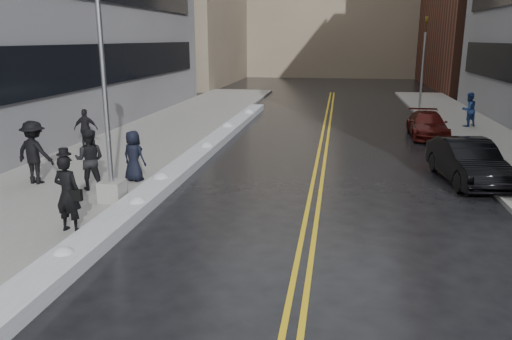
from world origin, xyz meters
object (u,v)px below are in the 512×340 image
at_px(traffic_signal, 423,60).
at_px(fire_hydrant, 484,146).
at_px(pedestrian_e, 35,152).
at_px(lamppost, 107,120).
at_px(car_maroon, 428,125).
at_px(pedestrian_d, 86,129).
at_px(pedestrian_east, 469,110).
at_px(car_black, 468,161).
at_px(pedestrian_b, 90,160).
at_px(pedestrian_fedora, 68,193).
at_px(pedestrian_c, 134,156).

bearing_deg(traffic_signal, fire_hydrant, -87.95).
bearing_deg(pedestrian_e, lamppost, 167.40).
xyz_separation_m(lamppost, car_maroon, (10.80, 12.49, -1.92)).
bearing_deg(pedestrian_d, pedestrian_east, -165.83).
distance_m(pedestrian_e, car_maroon, 17.94).
distance_m(traffic_signal, car_black, 17.91).
height_order(fire_hydrant, pedestrian_d, pedestrian_d).
relative_size(car_black, car_maroon, 1.05).
bearing_deg(fire_hydrant, pedestrian_d, -175.18).
relative_size(pedestrian_b, pedestrian_e, 0.93).
distance_m(fire_hydrant, traffic_signal, 14.30).
relative_size(fire_hydrant, traffic_signal, 0.12).
xyz_separation_m(traffic_signal, pedestrian_e, (-15.05, -20.65, -2.22)).
relative_size(fire_hydrant, pedestrian_fedora, 0.38).
xyz_separation_m(fire_hydrant, car_black, (-1.50, -3.68, 0.18)).
xyz_separation_m(lamppost, traffic_signal, (11.80, 22.00, 0.87)).
relative_size(lamppost, car_black, 1.73).
relative_size(pedestrian_b, pedestrian_d, 1.12).
xyz_separation_m(fire_hydrant, pedestrian_d, (-16.54, -1.39, 0.45)).
xyz_separation_m(pedestrian_fedora, pedestrian_c, (-0.21, 4.51, -0.12)).
xyz_separation_m(pedestrian_east, car_black, (-2.51, -10.85, -0.33)).
distance_m(pedestrian_b, car_black, 12.43).
height_order(pedestrian_e, car_black, pedestrian_e).
height_order(traffic_signal, pedestrian_east, traffic_signal).
bearing_deg(pedestrian_b, lamppost, 128.03).
bearing_deg(fire_hydrant, pedestrian_c, -154.86).
bearing_deg(car_maroon, pedestrian_b, -135.15).
distance_m(pedestrian_b, pedestrian_d, 6.38).
distance_m(pedestrian_d, pedestrian_e, 5.35).
distance_m(fire_hydrant, pedestrian_e, 16.92).
relative_size(pedestrian_e, car_black, 0.47).
bearing_deg(traffic_signal, pedestrian_c, -121.14).
relative_size(traffic_signal, pedestrian_east, 3.30).
bearing_deg(pedestrian_fedora, pedestrian_b, -63.87).
bearing_deg(car_black, pedestrian_c, -176.47).
relative_size(pedestrian_east, car_black, 0.41).
height_order(fire_hydrant, pedestrian_e, pedestrian_e).
bearing_deg(pedestrian_fedora, pedestrian_d, -57.75).
bearing_deg(fire_hydrant, pedestrian_east, 82.02).
xyz_separation_m(pedestrian_d, car_black, (15.04, -2.28, -0.28)).
height_order(lamppost, pedestrian_d, lamppost).
height_order(traffic_signal, pedestrian_c, traffic_signal).
relative_size(pedestrian_b, pedestrian_east, 1.05).
xyz_separation_m(pedestrian_b, pedestrian_e, (-2.08, 0.34, 0.08)).
height_order(pedestrian_east, car_maroon, pedestrian_east).
relative_size(pedestrian_fedora, pedestrian_b, 1.01).
bearing_deg(lamppost, pedestrian_d, 122.70).
distance_m(fire_hydrant, pedestrian_c, 13.82).
bearing_deg(pedestrian_east, traffic_signal, -108.33).
height_order(pedestrian_east, car_black, pedestrian_east).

